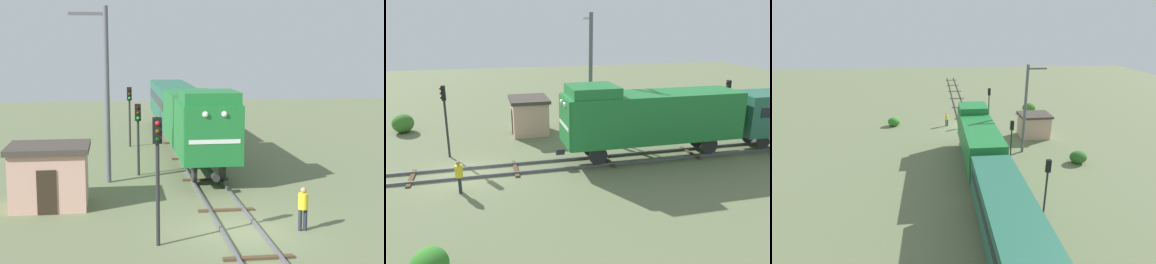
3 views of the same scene
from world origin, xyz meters
TOP-DOWN VIEW (x-y plane):
  - ground_plane at (0.00, 0.00)m, footprint 102.14×102.14m
  - railway_track at (0.00, 0.00)m, footprint 2.40×68.09m
  - locomotive at (0.00, 11.11)m, footprint 2.90×11.60m
  - traffic_signal_near at (-3.20, -1.07)m, footprint 0.32×0.34m
  - traffic_signal_mid at (-3.40, 10.18)m, footprint 0.32×0.34m
  - traffic_signal_far at (-3.60, 19.11)m, footprint 0.32×0.34m
  - worker_near_track at (2.40, -0.13)m, footprint 0.38×0.38m
  - catenary_mast at (-5.06, 8.77)m, footprint 1.94×0.28m
  - relay_hut at (-7.50, 4.58)m, footprint 3.50×2.90m
  - bush_near at (-9.57, 11.82)m, footprint 1.63×1.33m
  - bush_far at (-9.93, -4.95)m, footprint 1.95×1.60m

SIDE VIEW (x-z plane):
  - ground_plane at x=0.00m, z-range 0.00..0.00m
  - railway_track at x=0.00m, z-range -0.01..0.15m
  - bush_near at x=-9.57m, z-range 0.00..1.19m
  - bush_far at x=-9.93m, z-range 0.00..1.42m
  - worker_near_track at x=2.40m, z-range 0.15..1.85m
  - relay_hut at x=-7.50m, z-range 0.02..2.76m
  - traffic_signal_mid at x=-3.40m, z-range 0.77..4.65m
  - locomotive at x=0.00m, z-range 0.47..5.07m
  - traffic_signal_far at x=-3.60m, z-range 0.81..4.92m
  - traffic_signal_near at x=-3.20m, z-range 0.87..5.45m
  - catenary_mast at x=-5.06m, z-range 0.25..9.17m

